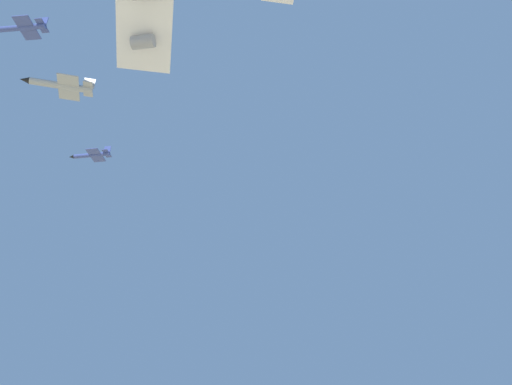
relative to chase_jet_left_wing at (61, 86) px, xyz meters
name	(u,v)px	position (x,y,z in m)	size (l,w,h in m)	color
chase_jet_left_wing	(61,86)	(0.00, 0.00, 0.00)	(13.54, 12.03, 4.00)	#999EA3
chase_jet_right_wing	(21,28)	(22.05, -0.71, 29.91)	(15.16, 9.03, 4.00)	#38478C
chase_jet_trailing	(92,155)	(43.76, -52.98, 29.30)	(15.25, 8.96, 4.00)	#38478C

